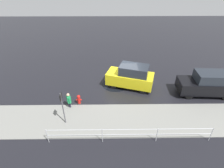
{
  "coord_description": "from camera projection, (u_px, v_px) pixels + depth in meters",
  "views": [
    {
      "loc": [
        1.14,
        12.93,
        8.43
      ],
      "look_at": [
        0.99,
        1.06,
        0.9
      ],
      "focal_mm": 28.0,
      "sensor_mm": 36.0,
      "label": 1
    }
  ],
  "objects": [
    {
      "name": "puddle_patch",
      "position": [
        115.0,
        84.0,
        15.7
      ],
      "size": [
        2.42,
        2.42,
        0.01
      ],
      "primitive_type": "cylinder",
      "color": "black",
      "rests_on": "ground"
    },
    {
      "name": "fire_hydrant",
      "position": [
        79.0,
        100.0,
        13.14
      ],
      "size": [
        0.42,
        0.31,
        0.8
      ],
      "color": "red",
      "rests_on": "ground"
    },
    {
      "name": "parked_sedan",
      "position": [
        207.0,
        84.0,
        13.92
      ],
      "size": [
        4.4,
        2.01,
        1.98
      ],
      "color": "black",
      "rests_on": "ground"
    },
    {
      "name": "metal_railing",
      "position": [
        130.0,
        133.0,
        9.97
      ],
      "size": [
        9.53,
        0.04,
        1.05
      ],
      "color": "#B7BABF",
      "rests_on": "ground"
    },
    {
      "name": "kerb_strip",
      "position": [
        127.0,
        119.0,
        11.88
      ],
      "size": [
        24.0,
        3.2,
        0.04
      ],
      "primitive_type": "cube",
      "color": "slate",
      "rests_on": "ground"
    },
    {
      "name": "sign_post",
      "position": [
        62.0,
        104.0,
        10.81
      ],
      "size": [
        0.07,
        0.44,
        2.4
      ],
      "color": "#4C4C51",
      "rests_on": "ground"
    },
    {
      "name": "ground_plane",
      "position": [
        123.0,
        86.0,
        15.44
      ],
      "size": [
        60.0,
        60.0,
        0.0
      ],
      "primitive_type": "plane",
      "color": "black"
    },
    {
      "name": "pedestrian",
      "position": [
        69.0,
        100.0,
        12.67
      ],
      "size": [
        0.38,
        0.51,
        1.22
      ],
      "color": "#1E8C4C",
      "rests_on": "ground"
    },
    {
      "name": "moving_hatchback",
      "position": [
        131.0,
        76.0,
        14.84
      ],
      "size": [
        4.24,
        2.83,
        2.06
      ],
      "color": "yellow",
      "rests_on": "ground"
    }
  ]
}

